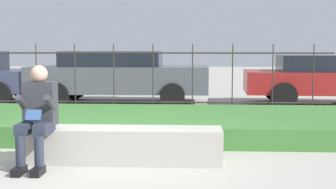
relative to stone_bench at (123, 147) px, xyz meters
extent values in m
plane|color=#A8A399|center=(-0.36, 0.00, -0.20)|extent=(60.00, 60.00, 0.00)
cube|color=#ADA89E|center=(0.00, 0.00, 0.02)|extent=(2.52, 0.52, 0.44)
cube|color=gray|center=(0.00, 0.00, -0.16)|extent=(2.42, 0.48, 0.08)
cube|color=black|center=(-1.10, -0.66, -0.15)|extent=(0.11, 0.26, 0.09)
cylinder|color=#282D3D|center=(-1.10, -0.60, 0.07)|extent=(0.11, 0.11, 0.35)
cube|color=#282D3D|center=(-1.10, -0.39, 0.31)|extent=(0.15, 0.42, 0.13)
cube|color=black|center=(-0.88, -0.66, -0.15)|extent=(0.11, 0.26, 0.09)
cylinder|color=#282D3D|center=(-0.88, -0.60, 0.07)|extent=(0.11, 0.11, 0.35)
cube|color=#282D3D|center=(-0.88, -0.39, 0.31)|extent=(0.15, 0.42, 0.13)
cube|color=#333338|center=(-0.99, -0.18, 0.58)|extent=(0.38, 0.24, 0.54)
sphere|color=tan|center=(-0.99, -0.20, 0.94)|extent=(0.21, 0.21, 0.21)
cylinder|color=#333338|center=(-1.16, -0.34, 0.60)|extent=(0.08, 0.29, 0.24)
cylinder|color=#333338|center=(-0.82, -0.34, 0.60)|extent=(0.08, 0.29, 0.24)
cube|color=#335689|center=(-0.99, -0.44, 0.47)|extent=(0.18, 0.09, 0.13)
cube|color=#3D7533|center=(-0.36, 2.13, -0.04)|extent=(10.32, 2.85, 0.31)
cylinder|color=#332D28|center=(-0.36, 3.99, 0.11)|extent=(8.32, 0.03, 0.03)
cylinder|color=#332D28|center=(-0.36, 3.99, 1.15)|extent=(8.32, 0.03, 0.03)
cylinder|color=#332D28|center=(-2.44, 3.99, 0.57)|extent=(0.02, 0.02, 1.53)
cylinder|color=#332D28|center=(-1.61, 3.99, 0.57)|extent=(0.02, 0.02, 1.53)
cylinder|color=#332D28|center=(-0.78, 3.99, 0.57)|extent=(0.02, 0.02, 1.53)
cylinder|color=#332D28|center=(0.05, 3.99, 0.57)|extent=(0.02, 0.02, 1.53)
cylinder|color=#332D28|center=(0.88, 3.99, 0.57)|extent=(0.02, 0.02, 1.53)
cylinder|color=#332D28|center=(1.71, 3.99, 0.57)|extent=(0.02, 0.02, 1.53)
cylinder|color=#332D28|center=(2.55, 3.99, 0.57)|extent=(0.02, 0.02, 1.53)
cylinder|color=#332D28|center=(3.38, 3.99, 0.57)|extent=(0.02, 0.02, 1.53)
cube|color=#4C5156|center=(-1.02, 6.34, 0.44)|extent=(4.59, 1.81, 0.67)
cube|color=black|center=(-1.21, 6.34, 0.97)|extent=(2.53, 1.59, 0.39)
cylinder|color=black|center=(0.40, 5.46, 0.11)|extent=(0.60, 0.20, 0.60)
cylinder|color=black|center=(0.40, 7.23, 0.11)|extent=(0.60, 0.20, 0.60)
cylinder|color=black|center=(-2.45, 5.46, 0.11)|extent=(0.60, 0.20, 0.60)
cylinder|color=black|center=(-2.45, 7.23, 0.11)|extent=(0.60, 0.20, 0.60)
cube|color=black|center=(4.34, 6.18, 0.87)|extent=(2.61, 1.69, 0.40)
cylinder|color=black|center=(3.06, 5.38, 0.12)|extent=(0.64, 0.23, 0.63)
cylinder|color=black|center=(3.15, 7.11, 0.12)|extent=(0.64, 0.23, 0.63)
cylinder|color=black|center=(-3.94, 7.21, 0.11)|extent=(0.62, 0.21, 0.61)
camera|label=1|loc=(0.89, -5.81, 1.26)|focal=50.00mm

